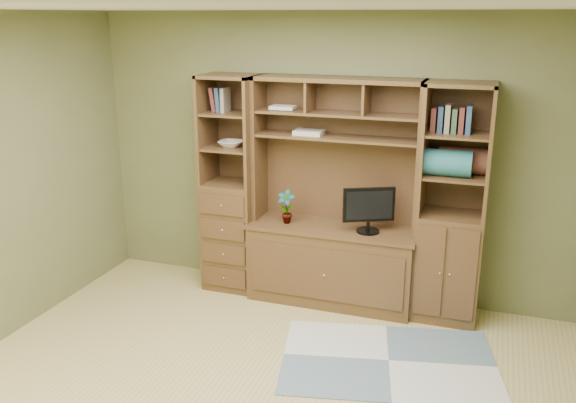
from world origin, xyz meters
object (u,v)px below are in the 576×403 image
at_px(center_hutch, 333,195).
at_px(left_tower, 232,185).
at_px(right_tower, 452,205).
at_px(monitor, 369,202).

relative_size(center_hutch, left_tower, 1.00).
bearing_deg(right_tower, center_hutch, -177.77).
relative_size(left_tower, right_tower, 1.00).
xyz_separation_m(center_hutch, monitor, (0.33, -0.03, -0.02)).
height_order(center_hutch, left_tower, same).
xyz_separation_m(center_hutch, right_tower, (1.02, 0.04, 0.00)).
bearing_deg(left_tower, monitor, -3.23).
distance_m(left_tower, right_tower, 2.02).
bearing_deg(left_tower, right_tower, 0.00).
distance_m(center_hutch, right_tower, 1.03).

